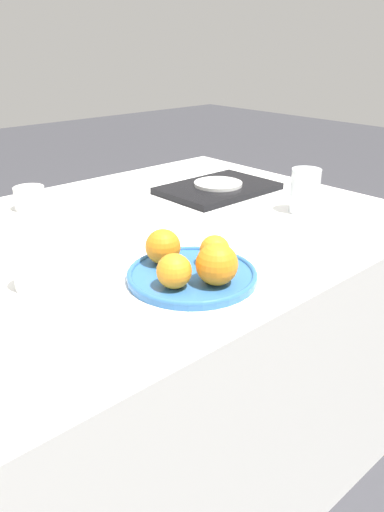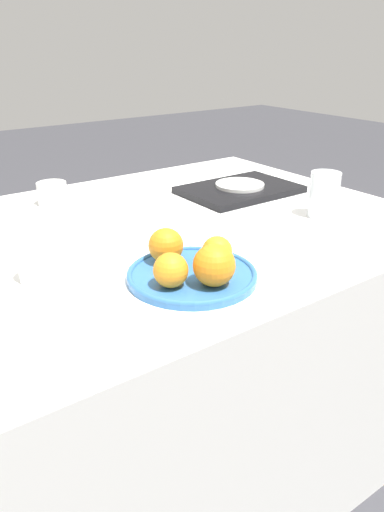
{
  "view_description": "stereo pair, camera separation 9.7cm",
  "coord_description": "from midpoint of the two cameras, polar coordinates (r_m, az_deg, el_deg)",
  "views": [
    {
      "loc": [
        -0.74,
        -0.95,
        1.16
      ],
      "look_at": [
        -0.14,
        -0.29,
        0.77
      ],
      "focal_mm": 35.0,
      "sensor_mm": 36.0,
      "label": 1
    },
    {
      "loc": [
        -0.66,
        -1.01,
        1.16
      ],
      "look_at": [
        -0.14,
        -0.29,
        0.77
      ],
      "focal_mm": 35.0,
      "sensor_mm": 36.0,
      "label": 2
    }
  ],
  "objects": [
    {
      "name": "ground_plane",
      "position": [
        1.67,
        -5.18,
        -20.23
      ],
      "size": [
        12.0,
        12.0,
        0.0
      ],
      "primitive_type": "plane",
      "color": "#38383D"
    },
    {
      "name": "table",
      "position": [
        1.45,
        -5.7,
        -9.93
      ],
      "size": [
        1.28,
        1.0,
        0.72
      ],
      "color": "white",
      "rests_on": "ground_plane"
    },
    {
      "name": "fruit_platter",
      "position": [
        0.99,
        -2.81,
        -2.22
      ],
      "size": [
        0.26,
        0.26,
        0.02
      ],
      "color": "#336BAD",
      "rests_on": "table"
    },
    {
      "name": "orange_0",
      "position": [
        0.93,
        -0.13,
        -1.01
      ],
      "size": [
        0.08,
        0.08,
        0.08
      ],
      "color": "orange",
      "rests_on": "fruit_platter"
    },
    {
      "name": "orange_1",
      "position": [
        1.02,
        -6.06,
        1.02
      ],
      "size": [
        0.07,
        0.07,
        0.07
      ],
      "color": "orange",
      "rests_on": "fruit_platter"
    },
    {
      "name": "orange_2",
      "position": [
        0.92,
        -5.09,
        -1.8
      ],
      "size": [
        0.07,
        0.07,
        0.07
      ],
      "color": "orange",
      "rests_on": "fruit_platter"
    },
    {
      "name": "orange_3",
      "position": [
        1.01,
        -0.12,
        0.61
      ],
      "size": [
        0.06,
        0.06,
        0.06
      ],
      "color": "orange",
      "rests_on": "fruit_platter"
    },
    {
      "name": "water_glass",
      "position": [
        1.38,
        10.82,
        7.29
      ],
      "size": [
        0.08,
        0.08,
        0.12
      ],
      "color": "silver",
      "rests_on": "table"
    },
    {
      "name": "serving_tray",
      "position": [
        1.56,
        1.2,
        7.69
      ],
      "size": [
        0.34,
        0.24,
        0.02
      ],
      "color": "black",
      "rests_on": "table"
    },
    {
      "name": "side_plate",
      "position": [
        1.55,
        1.2,
        8.22
      ],
      "size": [
        0.15,
        0.15,
        0.01
      ],
      "color": "silver",
      "rests_on": "serving_tray"
    },
    {
      "name": "cup_0",
      "position": [
        1.01,
        -20.37,
        -1.79
      ],
      "size": [
        0.07,
        0.07,
        0.06
      ],
      "color": "white",
      "rests_on": "table"
    },
    {
      "name": "cup_1",
      "position": [
        1.47,
        -19.88,
        6.2
      ],
      "size": [
        0.08,
        0.08,
        0.06
      ],
      "color": "white",
      "rests_on": "table"
    }
  ]
}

